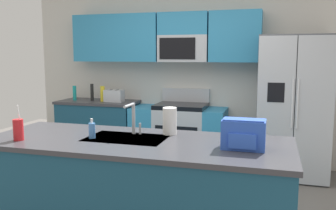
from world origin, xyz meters
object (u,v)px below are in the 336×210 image
Objects in this scene: range_oven at (179,135)px; pepper_mill at (92,92)px; drink_cup_red at (18,130)px; bottle_yellow at (103,94)px; paper_towel_roll at (170,121)px; bottle_teal at (75,93)px; soap_dispenser at (92,130)px; backpack at (244,133)px; sink_faucet at (133,116)px; refrigerator at (293,107)px; toaster at (114,96)px.

range_oven is 5.28× the size of pepper_mill.
drink_cup_red is (0.68, -2.55, -0.04)m from pepper_mill.
bottle_yellow is (-1.18, -0.06, 0.57)m from range_oven.
paper_towel_roll is at bearing -47.45° from pepper_mill.
bottle_teal is 2.68m from drink_cup_red.
bottle_teal is 0.76× the size of drink_cup_red.
soap_dispenser is 0.53× the size of backpack.
paper_towel_roll is at bearing 18.07° from sink_faucet.
drink_cup_red is 1.28m from paper_towel_roll.
refrigerator is 7.71× the size of paper_towel_roll.
refrigerator is 7.94× the size of bottle_yellow.
range_oven is at bearing 74.45° from drink_cup_red.
sink_faucet is 1.01m from backpack.
drink_cup_red is (-0.83, -0.47, -0.08)m from sink_faucet.
refrigerator reaches higher than bottle_teal.
toaster is 0.19m from bottle_yellow.
refrigerator is 3.36m from drink_cup_red.
toaster reaches higher than soap_dispenser.
refrigerator is 2.28m from backpack.
paper_towel_roll is (0.43, -1.98, 0.58)m from range_oven.
toaster is at bearing 110.20° from soap_dispenser.
pepper_mill reaches higher than toaster.
bottle_yellow reaches higher than bottle_teal.
refrigerator is 2.48m from sink_faucet.
pepper_mill is at bearing 104.85° from drink_cup_red.
paper_towel_roll is (-1.13, -1.91, 0.09)m from refrigerator.
soap_dispenser is at bearing -179.67° from backpack.
refrigerator is 3.22m from bottle_teal.
range_oven is 2.18m from sink_faucet.
toaster is at bearing 132.88° from backpack.
drink_cup_red is 0.60m from soap_dispenser.
drink_cup_red is 1.83m from backpack.
refrigerator reaches higher than backpack.
pepper_mill is (-2.95, 0.07, 0.10)m from refrigerator.
bottle_yellow is at bearing 114.31° from soap_dispenser.
bottle_teal is 0.70× the size of backpack.
toaster is at bearing 126.42° from paper_towel_roll.
range_oven is 8.00× the size of soap_dispenser.
paper_towel_roll is (0.31, 0.10, -0.05)m from sink_faucet.
drink_cup_red is (0.95, -2.50, -0.02)m from bottle_teal.
range_oven is 4.25× the size of backpack.
backpack is (2.28, -2.25, 0.00)m from bottle_yellow.
paper_towel_roll is (0.59, 0.33, 0.05)m from soap_dispenser.
bottle_yellow is 0.83× the size of sink_faucet.
toaster is at bearing 179.56° from refrigerator.
bottle_teal is 3.57m from backpack.
bottle_yellow is at bearing 122.75° from sink_faucet.
pepper_mill is 3.39m from backpack.
sink_faucet is (1.30, -2.02, 0.05)m from bottle_yellow.
sink_faucet is at bearing -48.74° from bottle_teal.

